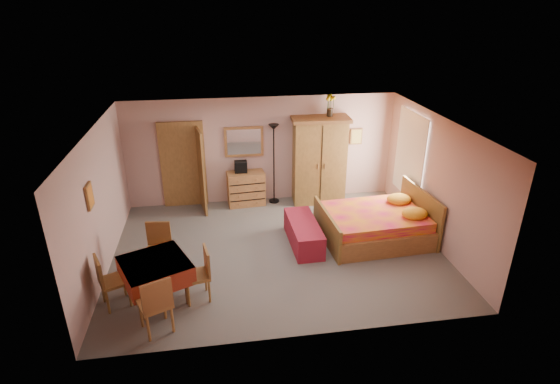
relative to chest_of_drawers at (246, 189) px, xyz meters
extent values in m
plane|color=slate|center=(0.44, -2.26, -0.42)|extent=(6.50, 6.50, 0.00)
plane|color=brown|center=(0.44, -2.26, 2.18)|extent=(6.50, 6.50, 0.00)
cube|color=tan|center=(0.44, 0.24, 0.88)|extent=(6.50, 0.10, 2.60)
cube|color=tan|center=(0.44, -4.76, 0.88)|extent=(6.50, 0.10, 2.60)
cube|color=tan|center=(-2.81, -2.26, 0.88)|extent=(0.10, 5.00, 2.60)
cube|color=tan|center=(3.69, -2.26, 0.88)|extent=(0.10, 5.00, 2.60)
cube|color=#9E6B35|center=(-1.46, 0.21, 0.60)|extent=(1.06, 0.12, 2.15)
cube|color=white|center=(3.65, -1.06, 1.03)|extent=(0.08, 1.40, 1.95)
cube|color=orange|center=(-2.78, -2.86, 1.28)|extent=(0.04, 0.32, 0.42)
cube|color=#D8BF59|center=(2.79, 0.21, 1.13)|extent=(0.30, 0.04, 0.40)
cube|color=#A96B39|center=(0.00, 0.00, 0.00)|extent=(0.92, 0.51, 0.84)
cube|color=white|center=(0.00, 0.21, 1.13)|extent=(0.93, 0.06, 0.73)
cube|color=black|center=(-0.11, 0.05, 0.56)|extent=(0.30, 0.22, 0.28)
cube|color=black|center=(0.70, 0.04, 0.57)|extent=(0.27, 0.27, 1.99)
cube|color=olive|center=(1.79, -0.07, 0.65)|extent=(1.40, 0.77, 2.14)
cube|color=yellow|center=(2.02, -0.01, 1.98)|extent=(0.22, 0.22, 0.52)
cube|color=#D1144D|center=(2.52, -2.08, 0.08)|extent=(2.28, 1.84, 1.01)
cube|color=maroon|center=(1.01, -2.09, -0.17)|extent=(0.58, 1.50, 0.50)
cube|color=maroon|center=(-1.79, -3.52, -0.05)|extent=(1.34, 1.34, 0.75)
cube|color=#A77038|center=(-1.73, -4.27, 0.08)|extent=(0.60, 0.60, 1.00)
cube|color=#A57037|center=(-1.83, -2.74, 0.07)|extent=(0.49, 0.49, 0.98)
cube|color=#A17336|center=(-2.46, -3.54, 0.05)|extent=(0.57, 0.57, 0.95)
cube|color=olive|center=(-1.13, -3.59, 0.05)|extent=(0.49, 0.49, 0.93)
camera|label=1|loc=(-0.68, -9.80, 4.26)|focal=28.00mm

